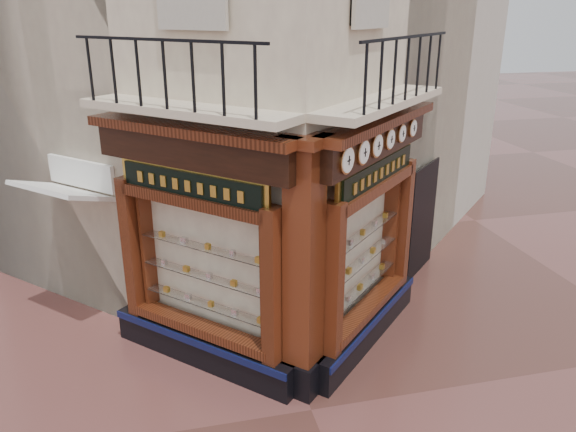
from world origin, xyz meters
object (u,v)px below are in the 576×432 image
object	(u,v)px
signboard_left	(191,185)
clock_b	(363,152)
clock_d	(390,139)
awning	(80,322)
clock_f	(412,128)
clock_c	(377,145)
clock_e	(401,133)
clock_a	(347,160)
corner_pilaster	(304,276)
signboard_right	(378,172)

from	to	relation	value
signboard_left	clock_b	bearing A→B (deg)	-150.79
clock_d	awning	xyz separation A→B (m)	(-5.20, 1.82, -3.62)
clock_f	clock_c	bearing A→B (deg)	-180.00
clock_c	clock_e	bearing A→B (deg)	-0.00
clock_c	clock_d	size ratio (longest dim) A/B	1.11
clock_a	clock_d	xyz separation A→B (m)	(1.07, 1.07, -0.00)
clock_e	clock_f	size ratio (longest dim) A/B	0.99
awning	clock_d	bearing A→B (deg)	-154.28
clock_b	awning	distance (m)	6.30
clock_d	clock_a	bearing A→B (deg)	-180.00
corner_pilaster	clock_e	xyz separation A→B (m)	(1.99, 1.39, 1.67)
clock_c	signboard_right	distance (m)	0.64
clock_b	signboard_right	world-z (taller)	clock_b
corner_pilaster	clock_c	bearing A→B (deg)	-17.10
clock_f	signboard_left	world-z (taller)	clock_f
clock_b	clock_d	size ratio (longest dim) A/B	1.12
clock_b	signboard_right	distance (m)	1.00
clock_a	clock_b	distance (m)	0.52
clock_a	clock_e	size ratio (longest dim) A/B	1.27
corner_pilaster	clock_a	bearing A→B (deg)	-48.49
clock_e	clock_f	world-z (taller)	clock_f
clock_f	awning	distance (m)	7.03
clock_a	corner_pilaster	bearing A→B (deg)	131.51
corner_pilaster	signboard_left	bearing A→B (deg)	100.25
awning	signboard_left	bearing A→B (deg)	-176.23
clock_e	signboard_left	bearing A→B (deg)	141.20
signboard_left	clock_f	bearing A→B (deg)	-124.01
clock_a	signboard_left	size ratio (longest dim) A/B	0.20
clock_a	clock_c	distance (m)	1.01
clock_f	signboard_right	world-z (taller)	clock_f
clock_f	signboard_right	bearing A→B (deg)	174.55
clock_a	awning	distance (m)	6.21
clock_a	clock_e	world-z (taller)	clock_a
clock_b	signboard_left	xyz separation A→B (m)	(-2.40, 0.68, -0.52)
clock_b	clock_c	bearing A→B (deg)	0.00
clock_a	clock_c	size ratio (longest dim) A/B	1.05
signboard_right	clock_c	bearing A→B (deg)	-163.02
clock_b	clock_c	world-z (taller)	clock_b
clock_e	signboard_left	world-z (taller)	clock_e
clock_a	signboard_left	distance (m)	2.34
clock_c	clock_f	distance (m)	1.52
clock_c	clock_d	distance (m)	0.50
clock_c	awning	size ratio (longest dim) A/B	0.23
corner_pilaster	signboard_left	distance (m)	2.12
signboard_left	signboard_right	world-z (taller)	signboard_right
corner_pilaster	clock_c	distance (m)	2.22
clock_c	signboard_right	bearing A→B (deg)	16.98
clock_c	clock_a	bearing A→B (deg)	-180.00
clock_b	clock_f	world-z (taller)	clock_b
clock_b	clock_c	distance (m)	0.49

